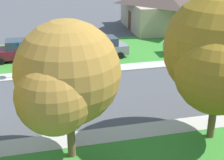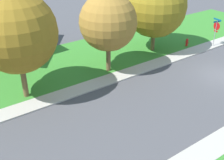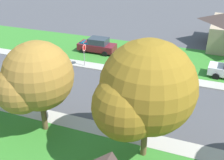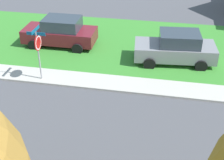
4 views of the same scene
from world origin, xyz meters
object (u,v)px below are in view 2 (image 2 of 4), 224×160
stop_sign_near_corner (216,28)px  tree_across_right (108,23)px  fire_hydrant (187,42)px  tree_corner_large (155,7)px  tree_sidewalk_far (18,33)px

stop_sign_near_corner → tree_across_right: (1.81, 11.26, 2.05)m
stop_sign_near_corner → fire_hydrant: bearing=55.5°
fire_hydrant → tree_corner_large: bearing=64.1°
tree_corner_large → fire_hydrant: bearing=-115.9°
tree_sidewalk_far → tree_across_right: 6.86m
tree_corner_large → stop_sign_near_corner: bearing=-119.6°
stop_sign_near_corner → tree_sidewalk_far: size_ratio=0.38×
stop_sign_near_corner → tree_corner_large: size_ratio=0.40×
stop_sign_near_corner → tree_sidewalk_far: 18.38m
tree_corner_large → tree_across_right: 6.05m
stop_sign_near_corner → tree_sidewalk_far: tree_sidewalk_far is taller
tree_corner_large → fire_hydrant: size_ratio=8.37×
stop_sign_near_corner → tree_across_right: size_ratio=0.44×
tree_across_right → tree_corner_large: bearing=-78.4°
tree_sidewalk_far → fire_hydrant: (-0.41, -15.94, -4.02)m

